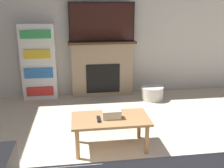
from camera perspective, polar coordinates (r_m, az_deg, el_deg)
wall_back at (r=5.06m, az=-2.98°, el=12.85°), size 6.12×0.06×2.70m
fireplace at (r=5.04m, az=-2.11°, el=3.40°), size 1.26×0.28×1.05m
tv at (r=4.90m, az=-2.19°, el=13.35°), size 1.20×0.03×0.71m
coffee_table at (r=3.19m, az=-0.33°, el=-8.29°), size 0.93×0.51×0.40m
tissue_box at (r=3.14m, az=-0.09°, el=-6.60°), size 0.22×0.12×0.10m
remote_control at (r=3.11m, az=-2.91°, el=-7.65°), size 0.04×0.15×0.02m
bookshelf at (r=5.01m, az=-15.62°, el=4.59°), size 0.62×0.29×1.38m
storage_basket at (r=4.95m, az=8.73°, el=-1.94°), size 0.41×0.41×0.24m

